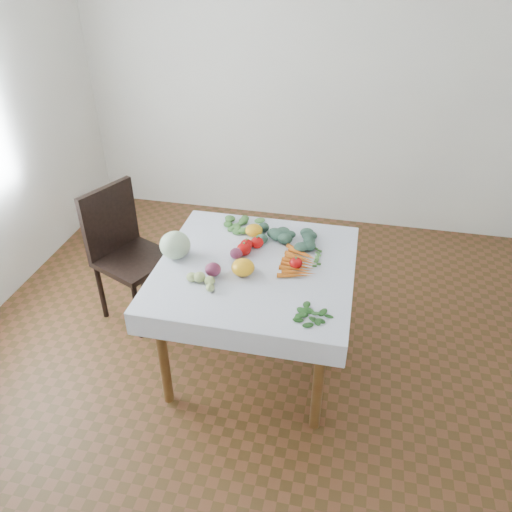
{
  "coord_description": "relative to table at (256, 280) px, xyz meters",
  "views": [
    {
      "loc": [
        0.51,
        -2.32,
        2.4
      ],
      "look_at": [
        0.0,
        0.0,
        0.82
      ],
      "focal_mm": 35.0,
      "sensor_mm": 36.0,
      "label": 1
    }
  ],
  "objects": [
    {
      "name": "tablecloth",
      "position": [
        0.0,
        0.0,
        0.1
      ],
      "size": [
        1.12,
        1.12,
        0.01
      ],
      "primitive_type": "cube",
      "color": "white",
      "rests_on": "table"
    },
    {
      "name": "tomatillo_cluster",
      "position": [
        -0.25,
        -0.25,
        0.13
      ],
      "size": [
        0.11,
        0.14,
        0.05
      ],
      "color": "#AFBC6C",
      "rests_on": "tablecloth"
    },
    {
      "name": "table",
      "position": [
        0.0,
        0.0,
        0.0
      ],
      "size": [
        1.0,
        1.0,
        0.75
      ],
      "color": "brown",
      "rests_on": "ground"
    },
    {
      "name": "back_wall",
      "position": [
        0.0,
        2.0,
        0.7
      ],
      "size": [
        4.0,
        0.04,
        2.7
      ],
      "primitive_type": "cube",
      "color": "white",
      "rests_on": "ground"
    },
    {
      "name": "chair",
      "position": [
        -1.0,
        0.33,
        -0.1
      ],
      "size": [
        0.57,
        0.57,
        0.96
      ],
      "color": "black",
      "rests_on": "ground"
    },
    {
      "name": "ground",
      "position": [
        0.0,
        0.0,
        -0.65
      ],
      "size": [
        4.0,
        4.0,
        0.0
      ],
      "primitive_type": "plane",
      "color": "brown"
    },
    {
      "name": "tomato_a",
      "position": [
        -0.03,
        0.19,
        0.14
      ],
      "size": [
        0.1,
        0.1,
        0.07
      ],
      "primitive_type": "ellipsoid",
      "rotation": [
        0.0,
        0.0,
        0.26
      ],
      "color": "#BA0C0C",
      "rests_on": "tablecloth"
    },
    {
      "name": "tomato_d",
      "position": [
        0.23,
        0.02,
        0.14
      ],
      "size": [
        0.09,
        0.09,
        0.07
      ],
      "primitive_type": "ellipsoid",
      "rotation": [
        0.0,
        0.0,
        -0.28
      ],
      "color": "#BA0C0C",
      "rests_on": "tablecloth"
    },
    {
      "name": "onion_b",
      "position": [
        -0.13,
        0.05,
        0.13
      ],
      "size": [
        0.1,
        0.1,
        0.06
      ],
      "primitive_type": "ellipsoid",
      "rotation": [
        0.0,
        0.0,
        0.37
      ],
      "color": "#591931",
      "rests_on": "tablecloth"
    },
    {
      "name": "heirloom_front",
      "position": [
        -0.05,
        -0.1,
        0.15
      ],
      "size": [
        0.17,
        0.17,
        0.09
      ],
      "primitive_type": "ellipsoid",
      "rotation": [
        0.0,
        0.0,
        0.33
      ],
      "color": "yellow",
      "rests_on": "tablecloth"
    },
    {
      "name": "kale_bunch",
      "position": [
        0.13,
        0.32,
        0.13
      ],
      "size": [
        0.37,
        0.3,
        0.05
      ],
      "color": "#335445",
      "rests_on": "tablecloth"
    },
    {
      "name": "basil_bunch",
      "position": [
        0.39,
        -0.37,
        0.11
      ],
      "size": [
        0.23,
        0.19,
        0.01
      ],
      "color": "#24561B",
      "rests_on": "tablecloth"
    },
    {
      "name": "onion_a",
      "position": [
        -0.21,
        -0.14,
        0.14
      ],
      "size": [
        0.12,
        0.12,
        0.08
      ],
      "primitive_type": "ellipsoid",
      "rotation": [
        0.0,
        0.0,
        0.38
      ],
      "color": "#591931",
      "rests_on": "tablecloth"
    },
    {
      "name": "dill_bunch",
      "position": [
        -0.18,
        0.41,
        0.12
      ],
      "size": [
        0.28,
        0.21,
        0.03
      ],
      "color": "#457937",
      "rests_on": "tablecloth"
    },
    {
      "name": "cabbage",
      "position": [
        -0.48,
        -0.01,
        0.18
      ],
      "size": [
        0.2,
        0.2,
        0.16
      ],
      "primitive_type": "ellipsoid",
      "rotation": [
        0.0,
        0.0,
        0.09
      ],
      "color": "#AEC2A2",
      "rests_on": "tablecloth"
    },
    {
      "name": "heirloom_back",
      "position": [
        -0.08,
        0.32,
        0.14
      ],
      "size": [
        0.12,
        0.12,
        0.08
      ],
      "primitive_type": "ellipsoid",
      "rotation": [
        0.0,
        0.0,
        0.06
      ],
      "color": "yellow",
      "rests_on": "tablecloth"
    },
    {
      "name": "carrot_bunch",
      "position": [
        0.24,
        0.06,
        0.12
      ],
      "size": [
        0.2,
        0.35,
        0.03
      ],
      "color": "#D95418",
      "rests_on": "tablecloth"
    },
    {
      "name": "tomato_b",
      "position": [
        -0.09,
        0.1,
        0.14
      ],
      "size": [
        0.1,
        0.1,
        0.08
      ],
      "primitive_type": "ellipsoid",
      "rotation": [
        0.0,
        0.0,
        0.1
      ],
      "color": "#BA0C0C",
      "rests_on": "tablecloth"
    },
    {
      "name": "tomato_c",
      "position": [
        -0.09,
        0.16,
        0.14
      ],
      "size": [
        0.1,
        0.1,
        0.07
      ],
      "primitive_type": "ellipsoid",
      "rotation": [
        0.0,
        0.0,
        -0.3
      ],
      "color": "#BA0C0C",
      "rests_on": "tablecloth"
    }
  ]
}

